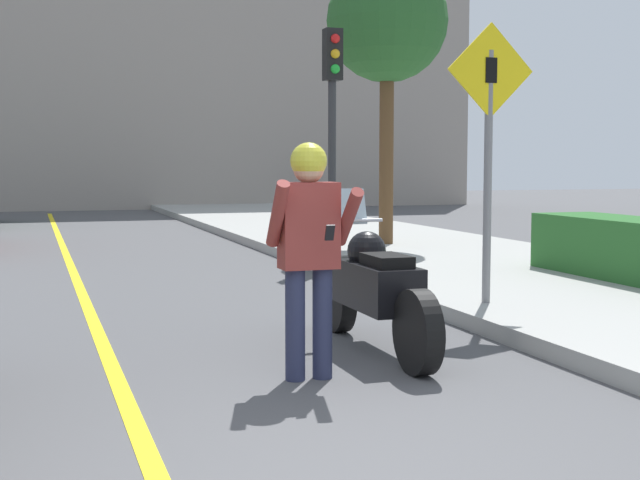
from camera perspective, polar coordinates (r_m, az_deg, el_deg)
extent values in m
cube|color=#9E9E99|center=(9.88, 19.22, -3.71)|extent=(4.40, 44.00, 0.15)
cube|color=yellow|center=(9.89, -14.72, -4.02)|extent=(0.12, 36.00, 0.01)
cube|color=gray|center=(29.98, -16.09, 11.38)|extent=(28.00, 1.20, 9.93)
cylinder|color=black|center=(6.44, 6.28, -5.88)|extent=(0.14, 0.62, 0.62)
cylinder|color=black|center=(8.03, 1.18, -3.70)|extent=(0.14, 0.62, 0.62)
cube|color=black|center=(7.19, 3.46, -2.87)|extent=(0.40, 1.19, 0.36)
sphere|color=black|center=(7.31, 3.00, -0.69)|extent=(0.32, 0.32, 0.32)
cube|color=black|center=(6.92, 4.29, -1.35)|extent=(0.28, 0.48, 0.10)
cylinder|color=silver|center=(7.70, 1.85, 1.25)|extent=(0.62, 0.03, 0.03)
cube|color=silver|center=(7.76, 1.66, 2.16)|extent=(0.36, 0.12, 0.31)
cylinder|color=#282D4C|center=(6.24, -1.60, -5.45)|extent=(0.14, 0.14, 0.79)
cylinder|color=#282D4C|center=(6.30, 0.15, -5.35)|extent=(0.14, 0.14, 0.79)
cube|color=maroon|center=(6.18, -0.73, 0.93)|extent=(0.40, 0.22, 0.60)
cylinder|color=maroon|center=(6.01, -2.72, 1.67)|extent=(0.09, 0.37, 0.47)
cylinder|color=maroon|center=(6.14, 1.83, 1.47)|extent=(0.09, 0.43, 0.43)
sphere|color=tan|center=(6.16, -0.73, 4.63)|extent=(0.22, 0.22, 0.22)
sphere|color=gold|center=(6.16, -0.73, 5.08)|extent=(0.26, 0.26, 0.26)
cube|color=black|center=(5.94, 0.63, 0.47)|extent=(0.06, 0.05, 0.11)
cylinder|color=slate|center=(8.79, 10.69, 3.93)|extent=(0.08, 0.08, 2.44)
cube|color=yellow|center=(8.81, 10.86, 10.61)|extent=(0.91, 0.02, 0.91)
cube|color=black|center=(8.80, 10.91, 10.62)|extent=(0.12, 0.01, 0.24)
cylinder|color=#2D2D30|center=(13.42, 0.78, 6.28)|extent=(0.12, 0.12, 3.35)
cube|color=black|center=(13.49, 0.81, 11.78)|extent=(0.26, 0.22, 0.76)
sphere|color=red|center=(13.41, 0.98, 12.77)|extent=(0.14, 0.14, 0.14)
sphere|color=gold|center=(13.38, 0.98, 11.83)|extent=(0.14, 0.14, 0.14)
sphere|color=green|center=(13.36, 0.98, 10.90)|extent=(0.14, 0.14, 0.14)
cylinder|color=brown|center=(15.04, 4.27, 5.47)|extent=(0.24, 0.24, 3.00)
sphere|color=#285B28|center=(15.22, 4.32, 13.80)|extent=(2.02, 2.02, 2.02)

